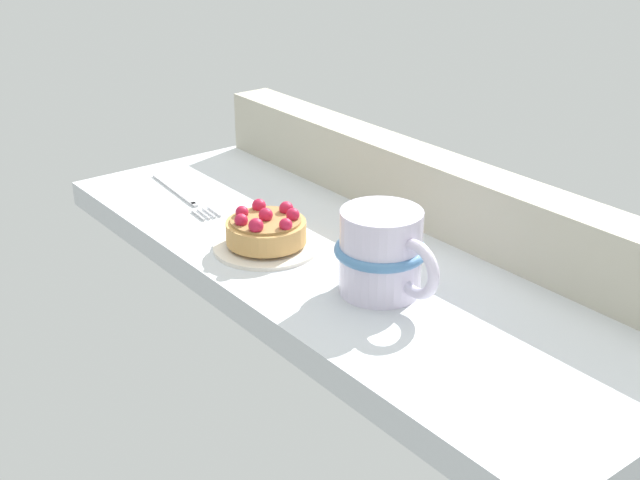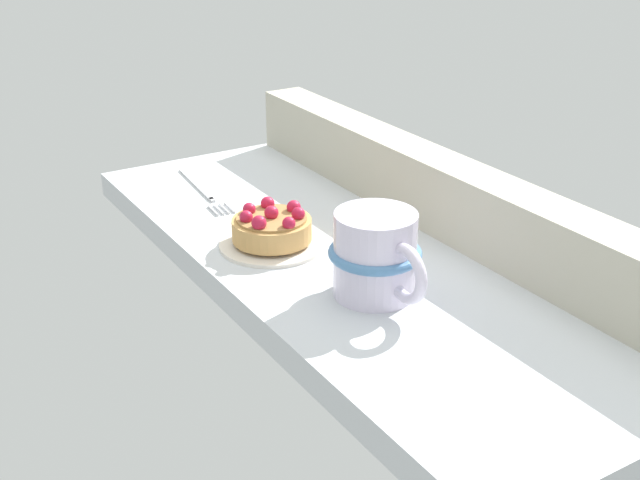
{
  "view_description": "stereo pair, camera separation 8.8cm",
  "coord_description": "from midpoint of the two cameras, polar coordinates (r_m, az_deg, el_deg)",
  "views": [
    {
      "loc": [
        64.74,
        -54.59,
        39.76
      ],
      "look_at": [
        1.29,
        -5.33,
        3.34
      ],
      "focal_mm": 46.81,
      "sensor_mm": 36.0,
      "label": 1
    },
    {
      "loc": [
        69.76,
        -47.35,
        39.76
      ],
      "look_at": [
        1.29,
        -5.33,
        3.34
      ],
      "focal_mm": 46.81,
      "sensor_mm": 36.0,
      "label": 2
    }
  ],
  "objects": [
    {
      "name": "dessert_plate",
      "position": [
        0.94,
        -6.34,
        -0.39
      ],
      "size": [
        12.1,
        12.1,
        0.85
      ],
      "color": "silver",
      "rests_on": "ground_plane"
    },
    {
      "name": "dessert_fork",
      "position": [
        1.11,
        -11.64,
        2.99
      ],
      "size": [
        18.27,
        3.23,
        0.6
      ],
      "color": "#B7B7BC",
      "rests_on": "ground_plane"
    },
    {
      "name": "ground_plane",
      "position": [
        0.94,
        -0.6,
        -1.72
      ],
      "size": [
        80.69,
        31.79,
        3.18
      ],
      "primitive_type": "cube",
      "color": "silver"
    },
    {
      "name": "coffee_mug",
      "position": [
        0.83,
        1.26,
        -0.93
      ],
      "size": [
        12.72,
        9.37,
        8.79
      ],
      "color": "silver",
      "rests_on": "ground_plane"
    },
    {
      "name": "raspberry_tart",
      "position": [
        0.94,
        -6.4,
        0.72
      ],
      "size": [
        9.04,
        9.04,
        4.07
      ],
      "color": "tan",
      "rests_on": "dessert_plate"
    },
    {
      "name": "window_rail_back",
      "position": [
        0.99,
        5.37,
        3.31
      ],
      "size": [
        79.08,
        5.81,
        8.39
      ],
      "primitive_type": "cube",
      "color": "#B2AD99",
      "rests_on": "ground_plane"
    }
  ]
}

